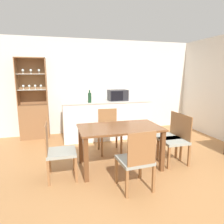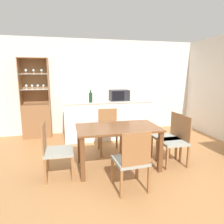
{
  "view_description": "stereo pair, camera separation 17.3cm",
  "coord_description": "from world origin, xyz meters",
  "px_view_note": "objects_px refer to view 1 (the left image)",
  "views": [
    {
      "loc": [
        -1.33,
        -2.92,
        1.63
      ],
      "look_at": [
        -0.22,
        1.08,
        0.83
      ],
      "focal_mm": 32.0,
      "sensor_mm": 36.0,
      "label": 1
    },
    {
      "loc": [
        -1.16,
        -2.96,
        1.63
      ],
      "look_at": [
        -0.22,
        1.08,
        0.83
      ],
      "focal_mm": 32.0,
      "sensor_mm": 36.0,
      "label": 2
    }
  ],
  "objects_px": {
    "dining_table": "(120,133)",
    "microwave": "(118,95)",
    "dining_chair_side_right_far": "(169,136)",
    "dining_chair_side_left_near": "(58,151)",
    "wine_bottle": "(90,97)",
    "dining_chair_side_right_near": "(176,140)",
    "dining_chair_head_near": "(136,160)",
    "dining_chair_head_far": "(109,131)",
    "display_cabinet": "(34,115)"
  },
  "relations": [
    {
      "from": "dining_table",
      "to": "dining_chair_side_right_near",
      "type": "distance_m",
      "value": 1.06
    },
    {
      "from": "dining_chair_side_right_near",
      "to": "wine_bottle",
      "type": "distance_m",
      "value": 2.14
    },
    {
      "from": "display_cabinet",
      "to": "dining_chair_side_right_far",
      "type": "relative_size",
      "value": 2.25
    },
    {
      "from": "dining_chair_side_right_far",
      "to": "dining_table",
      "type": "bearing_deg",
      "value": 95.77
    },
    {
      "from": "dining_chair_head_near",
      "to": "dining_chair_side_right_far",
      "type": "bearing_deg",
      "value": 36.17
    },
    {
      "from": "display_cabinet",
      "to": "dining_chair_side_right_near",
      "type": "distance_m",
      "value": 3.5
    },
    {
      "from": "dining_chair_head_far",
      "to": "microwave",
      "type": "height_order",
      "value": "microwave"
    },
    {
      "from": "dining_table",
      "to": "dining_chair_side_right_far",
      "type": "distance_m",
      "value": 1.06
    },
    {
      "from": "dining_table",
      "to": "microwave",
      "type": "bearing_deg",
      "value": 74.22
    },
    {
      "from": "display_cabinet",
      "to": "dining_chair_side_right_near",
      "type": "xyz_separation_m",
      "value": [
        2.64,
        -2.29,
        -0.15
      ]
    },
    {
      "from": "microwave",
      "to": "dining_table",
      "type": "bearing_deg",
      "value": -105.78
    },
    {
      "from": "dining_chair_side_right_far",
      "to": "wine_bottle",
      "type": "xyz_separation_m",
      "value": [
        -1.33,
        1.31,
        0.64
      ]
    },
    {
      "from": "dining_chair_side_left_near",
      "to": "microwave",
      "type": "bearing_deg",
      "value": 140.03
    },
    {
      "from": "wine_bottle",
      "to": "dining_table",
      "type": "bearing_deg",
      "value": -78.76
    },
    {
      "from": "wine_bottle",
      "to": "dining_chair_side_left_near",
      "type": "bearing_deg",
      "value": -116.03
    },
    {
      "from": "dining_table",
      "to": "dining_chair_head_far",
      "type": "bearing_deg",
      "value": 89.82
    },
    {
      "from": "dining_chair_side_right_near",
      "to": "microwave",
      "type": "relative_size",
      "value": 1.9
    },
    {
      "from": "dining_chair_head_near",
      "to": "dining_chair_side_right_near",
      "type": "xyz_separation_m",
      "value": [
        1.04,
        0.62,
        0.0
      ]
    },
    {
      "from": "dining_chair_side_right_far",
      "to": "microwave",
      "type": "bearing_deg",
      "value": 20.23
    },
    {
      "from": "dining_chair_side_right_far",
      "to": "dining_chair_side_left_near",
      "type": "height_order",
      "value": "same"
    },
    {
      "from": "display_cabinet",
      "to": "dining_chair_side_right_far",
      "type": "bearing_deg",
      "value": -37.7
    },
    {
      "from": "dining_table",
      "to": "dining_chair_side_right_near",
      "type": "bearing_deg",
      "value": -6.69
    },
    {
      "from": "display_cabinet",
      "to": "dining_table",
      "type": "xyz_separation_m",
      "value": [
        1.6,
        -2.16,
        0.02
      ]
    },
    {
      "from": "dining_chair_head_far",
      "to": "microwave",
      "type": "relative_size",
      "value": 1.9
    },
    {
      "from": "dining_chair_side_right_far",
      "to": "dining_chair_side_left_near",
      "type": "xyz_separation_m",
      "value": [
        -2.08,
        -0.24,
        0.0
      ]
    },
    {
      "from": "dining_table",
      "to": "dining_chair_head_near",
      "type": "height_order",
      "value": "dining_chair_head_near"
    },
    {
      "from": "wine_bottle",
      "to": "dining_chair_side_right_near",
      "type": "bearing_deg",
      "value": -49.5
    },
    {
      "from": "display_cabinet",
      "to": "dining_chair_head_near",
      "type": "xyz_separation_m",
      "value": [
        1.6,
        -2.91,
        -0.15
      ]
    },
    {
      "from": "display_cabinet",
      "to": "dining_chair_side_right_far",
      "type": "xyz_separation_m",
      "value": [
        2.64,
        -2.04,
        -0.15
      ]
    },
    {
      "from": "dining_chair_head_near",
      "to": "wine_bottle",
      "type": "height_order",
      "value": "wine_bottle"
    },
    {
      "from": "display_cabinet",
      "to": "dining_chair_head_far",
      "type": "relative_size",
      "value": 2.25
    },
    {
      "from": "dining_chair_side_right_near",
      "to": "microwave",
      "type": "bearing_deg",
      "value": 19.07
    },
    {
      "from": "dining_table",
      "to": "wine_bottle",
      "type": "bearing_deg",
      "value": 101.24
    },
    {
      "from": "display_cabinet",
      "to": "dining_chair_side_right_far",
      "type": "distance_m",
      "value": 3.34
    },
    {
      "from": "display_cabinet",
      "to": "dining_chair_side_left_near",
      "type": "xyz_separation_m",
      "value": [
        0.56,
        -2.29,
        -0.15
      ]
    },
    {
      "from": "dining_chair_side_left_near",
      "to": "wine_bottle",
      "type": "bearing_deg",
      "value": 154.68
    },
    {
      "from": "dining_chair_head_far",
      "to": "wine_bottle",
      "type": "relative_size",
      "value": 3.03
    },
    {
      "from": "dining_chair_head_near",
      "to": "dining_chair_side_right_near",
      "type": "distance_m",
      "value": 1.21
    },
    {
      "from": "microwave",
      "to": "display_cabinet",
      "type": "bearing_deg",
      "value": 165.34
    },
    {
      "from": "dining_table",
      "to": "wine_bottle",
      "type": "xyz_separation_m",
      "value": [
        -0.28,
        1.43,
        0.47
      ]
    },
    {
      "from": "microwave",
      "to": "dining_chair_side_left_near",
      "type": "bearing_deg",
      "value": -130.68
    },
    {
      "from": "dining_chair_side_left_near",
      "to": "dining_chair_head_near",
      "type": "bearing_deg",
      "value": 59.86
    },
    {
      "from": "dining_table",
      "to": "dining_chair_head_near",
      "type": "xyz_separation_m",
      "value": [
        0.0,
        -0.75,
        -0.17
      ]
    },
    {
      "from": "dining_chair_side_right_far",
      "to": "dining_chair_head_near",
      "type": "xyz_separation_m",
      "value": [
        -1.04,
        -0.87,
        0.0
      ]
    },
    {
      "from": "dining_chair_side_left_near",
      "to": "wine_bottle",
      "type": "xyz_separation_m",
      "value": [
        0.76,
        1.55,
        0.64
      ]
    },
    {
      "from": "dining_chair_head_far",
      "to": "display_cabinet",
      "type": "bearing_deg",
      "value": -38.81
    },
    {
      "from": "dining_chair_side_left_near",
      "to": "dining_chair_side_right_near",
      "type": "height_order",
      "value": "same"
    },
    {
      "from": "dining_table",
      "to": "dining_chair_head_far",
      "type": "xyz_separation_m",
      "value": [
        0.0,
        0.75,
        -0.17
      ]
    },
    {
      "from": "dining_chair_side_right_near",
      "to": "wine_bottle",
      "type": "xyz_separation_m",
      "value": [
        -1.33,
        1.55,
        0.64
      ]
    },
    {
      "from": "display_cabinet",
      "to": "dining_chair_head_far",
      "type": "distance_m",
      "value": 2.15
    }
  ]
}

